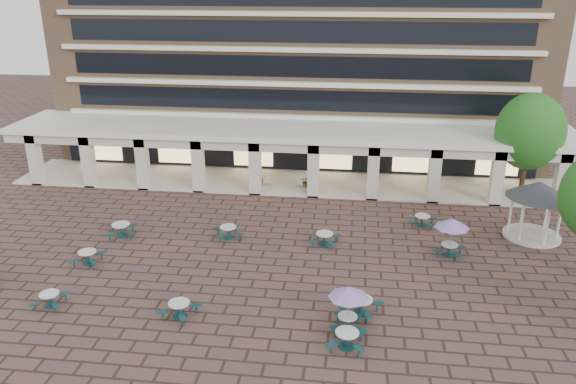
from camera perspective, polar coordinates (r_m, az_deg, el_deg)
name	(u,v)px	position (r m, az deg, el deg)	size (l,w,h in m)	color
ground	(254,280)	(29.89, -3.51, -8.88)	(120.00, 120.00, 0.00)	brown
apartment_building	(303,4)	(51.18, 1.56, 18.51)	(40.00, 15.50, 25.20)	#997456
retail_arcade	(288,146)	(42.24, 0.02, 4.72)	(42.00, 6.60, 4.40)	white
picnic_table_0	(50,298)	(29.76, -23.03, -9.92)	(1.60, 1.60, 0.70)	#164142
picnic_table_1	(179,308)	(27.16, -10.98, -11.51)	(2.02, 2.02, 0.76)	#164142
picnic_table_2	(347,338)	(24.89, 6.01, -14.54)	(1.85, 1.85, 0.77)	#164142
picnic_table_5	(88,256)	(33.09, -19.68, -6.17)	(1.68, 1.68, 0.74)	#164142
picnic_table_6	(349,294)	(25.32, 6.18, -10.25)	(1.83, 1.83, 2.11)	#164142
picnic_table_7	(361,305)	(27.10, 7.45, -11.30)	(2.19, 2.19, 0.80)	#164142
picnic_table_8	(121,229)	(35.76, -16.59, -3.62)	(2.14, 2.14, 0.82)	#164142
picnic_table_10	(422,220)	(36.71, 13.48, -2.76)	(1.90, 1.90, 0.72)	#164142
picnic_table_11	(452,225)	(32.72, 16.32, -3.20)	(1.96, 1.96, 2.26)	#164142
picnic_table_12	(228,231)	(34.29, -6.10, -3.97)	(2.06, 2.06, 0.76)	#164142
picnic_table_13	(325,238)	(33.30, 3.73, -4.67)	(1.93, 1.93, 0.77)	#164142
gazebo	(538,196)	(36.59, 24.07, -0.39)	(3.79, 3.79, 3.53)	beige
tree_east_c	(530,132)	(41.74, 23.37, 5.64)	(4.61, 4.61, 7.68)	#3E2C18
planter_left	(261,184)	(41.48, -2.80, 0.85)	(1.50, 0.86, 1.34)	#969691
planter_right	(306,186)	(41.07, 1.83, 0.59)	(1.50, 0.83, 1.29)	#969691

